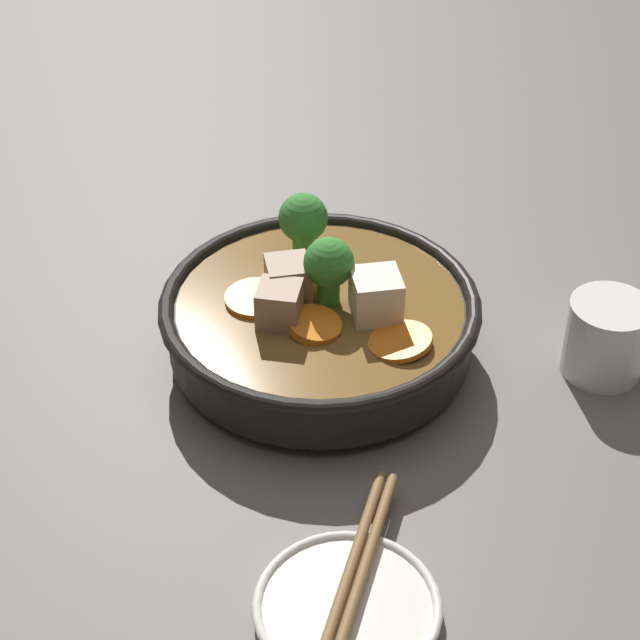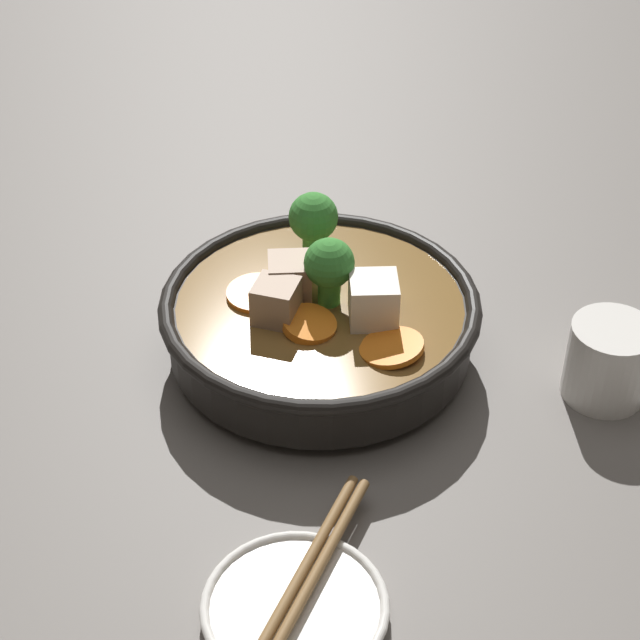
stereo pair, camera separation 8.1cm
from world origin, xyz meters
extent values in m
plane|color=slate|center=(0.00, 0.00, 0.00)|extent=(3.00, 3.00, 0.00)
cylinder|color=black|center=(0.00, 0.00, 0.01)|extent=(0.13, 0.13, 0.01)
cylinder|color=black|center=(0.00, 0.00, 0.03)|extent=(0.23, 0.23, 0.04)
torus|color=black|center=(0.00, 0.00, 0.05)|extent=(0.24, 0.24, 0.01)
cylinder|color=brown|center=(0.00, 0.00, 0.04)|extent=(0.22, 0.22, 0.02)
cylinder|color=orange|center=(0.02, 0.03, 0.05)|extent=(0.06, 0.06, 0.01)
cylinder|color=orange|center=(0.04, -0.02, 0.05)|extent=(0.07, 0.07, 0.01)
cylinder|color=orange|center=(-0.03, 0.07, 0.05)|extent=(0.06, 0.06, 0.01)
cylinder|color=green|center=(-0.01, -0.06, 0.06)|extent=(0.02, 0.02, 0.02)
sphere|color=#388433|center=(-0.01, -0.06, 0.09)|extent=(0.04, 0.04, 0.04)
cylinder|color=green|center=(-0.01, 0.00, 0.06)|extent=(0.02, 0.02, 0.02)
sphere|color=#388433|center=(-0.01, 0.00, 0.09)|extent=(0.04, 0.04, 0.04)
cube|color=#9E7F66|center=(0.04, 0.01, 0.06)|extent=(0.04, 0.04, 0.03)
cube|color=#9E7F66|center=(0.02, -0.02, 0.07)|extent=(0.04, 0.04, 0.03)
cube|color=silver|center=(-0.03, 0.03, 0.07)|extent=(0.04, 0.04, 0.03)
cylinder|color=white|center=(0.08, 0.23, 0.01)|extent=(0.11, 0.11, 0.01)
torus|color=white|center=(0.08, 0.23, 0.01)|extent=(0.11, 0.11, 0.01)
cylinder|color=white|center=(-0.19, 0.10, 0.03)|extent=(0.06, 0.06, 0.06)
cylinder|color=brown|center=(-0.19, 0.10, 0.05)|extent=(0.05, 0.05, 0.00)
cylinder|color=olive|center=(0.08, 0.23, 0.02)|extent=(0.13, 0.17, 0.01)
cylinder|color=olive|center=(0.08, 0.23, 0.02)|extent=(0.13, 0.17, 0.01)
camera|label=1|loc=(0.25, 0.59, 0.54)|focal=60.00mm
camera|label=2|loc=(0.17, 0.62, 0.54)|focal=60.00mm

